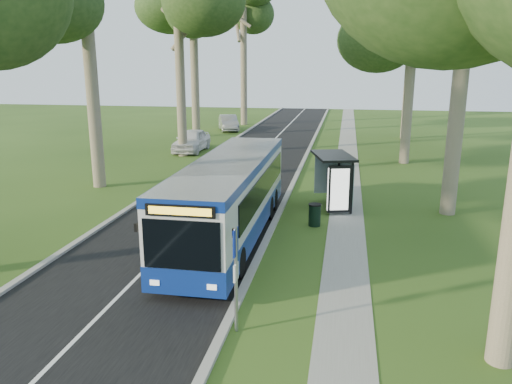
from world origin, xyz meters
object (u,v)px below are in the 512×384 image
(bus_shelter, at_px, (336,172))
(car_white, at_px, (192,140))
(bus_stop_sign, at_px, (236,268))
(car_silver, at_px, (229,123))
(bus, at_px, (230,198))
(litter_bin, at_px, (315,215))

(bus_shelter, distance_m, car_white, 18.22)
(bus_stop_sign, relative_size, car_silver, 0.59)
(bus, height_order, car_silver, bus)
(bus, bearing_deg, litter_bin, 34.10)
(litter_bin, xyz_separation_m, car_white, (-10.62, 16.81, 0.37))
(bus, distance_m, bus_stop_sign, 7.01)
(bus, distance_m, litter_bin, 3.93)
(bus_stop_sign, relative_size, litter_bin, 2.93)
(bus_shelter, height_order, litter_bin, bus_shelter)
(litter_bin, bearing_deg, bus, -145.76)
(bus, bearing_deg, bus_shelter, 50.57)
(bus_stop_sign, xyz_separation_m, car_white, (-9.24, 25.73, -0.86))
(car_silver, bearing_deg, bus, -96.27)
(bus_shelter, bearing_deg, car_silver, 97.87)
(litter_bin, relative_size, car_silver, 0.20)
(bus_shelter, bearing_deg, bus_stop_sign, -115.60)
(litter_bin, distance_m, car_white, 19.89)
(bus_shelter, relative_size, car_silver, 0.69)
(car_white, bearing_deg, bus, -68.37)
(car_white, bearing_deg, car_silver, 90.35)
(car_silver, bearing_deg, bus_shelter, -86.74)
(car_white, height_order, car_silver, car_white)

